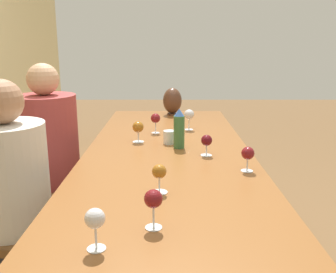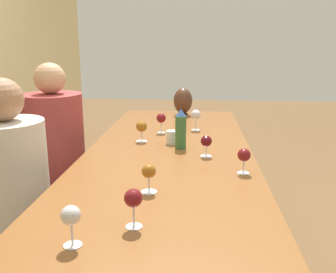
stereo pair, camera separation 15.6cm
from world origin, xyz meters
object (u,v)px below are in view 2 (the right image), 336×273
water_tumbler (172,137)px  person_far (58,153)px  vase (183,101)px  water_bottle (181,129)px  wine_glass_2 (196,115)px  wine_glass_0 (133,199)px  chair_near (0,213)px  wine_glass_5 (206,142)px  chair_far (46,173)px  wine_glass_7 (142,127)px  person_near (14,191)px  wine_glass_1 (161,119)px  wine_glass_3 (71,217)px  wine_glass_6 (149,172)px  wine_glass_4 (244,156)px

water_tumbler → person_far: person_far is taller
water_tumbler → vase: vase is taller
person_far → water_bottle: bearing=-101.3°
vase → wine_glass_2: 0.57m
wine_glass_0 → chair_near: (0.54, 0.78, -0.34)m
wine_glass_5 → chair_far: size_ratio=0.12×
water_tumbler → wine_glass_0: wine_glass_0 is taller
wine_glass_0 → chair_near: bearing=55.5°
vase → chair_far: vase is taller
wine_glass_7 → person_near: bearing=135.8°
wine_glass_1 → wine_glass_3: 1.49m
wine_glass_7 → person_near: person_near is taller
person_far → wine_glass_7: bearing=-92.9°
wine_glass_7 → wine_glass_2: bearing=-44.9°
wine_glass_3 → person_near: size_ratio=0.11×
wine_glass_7 → water_bottle: bearing=-118.0°
wine_glass_5 → wine_glass_7: (0.29, 0.40, 0.01)m
wine_glass_2 → wine_glass_1: bearing=112.9°
wine_glass_1 → water_tumbler: bearing=-161.4°
water_tumbler → wine_glass_5: 0.32m
wine_glass_0 → wine_glass_3: wine_glass_0 is taller
wine_glass_3 → wine_glass_5: bearing=-24.0°
wine_glass_5 → person_far: (0.32, 0.95, -0.18)m
person_near → water_tumbler: bearing=-54.6°
wine_glass_7 → wine_glass_6: bearing=-169.5°
wine_glass_5 → water_tumbler: bearing=39.1°
wine_glass_2 → wine_glass_4: bearing=-165.2°
wine_glass_7 → person_near: 0.83m
chair_near → chair_far: same height
chair_near → chair_far: 0.60m
water_bottle → wine_glass_5: 0.22m
wine_glass_0 → wine_glass_2: wine_glass_2 is taller
wine_glass_2 → chair_far: 1.08m
wine_glass_3 → chair_far: 1.45m
wine_glass_3 → wine_glass_4: wine_glass_3 is taller
wine_glass_5 → chair_near: size_ratio=0.12×
chair_near → wine_glass_5: bearing=-74.7°
water_bottle → wine_glass_1: bearing=22.0°
vase → person_far: person_far is taller
wine_glass_1 → person_near: (-0.81, 0.66, -0.21)m
wine_glass_6 → person_near: (0.24, 0.71, -0.20)m
wine_glass_6 → chair_far: size_ratio=0.13×
wine_glass_0 → water_tumbler: bearing=-3.0°
vase → wine_glass_4: vase is taller
wine_glass_2 → person_far: size_ratio=0.12×
wine_glass_2 → wine_glass_6: 1.16m
wine_glass_5 → wine_glass_7: 0.49m
wine_glass_4 → chair_far: size_ratio=0.13×
wine_glass_0 → person_far: size_ratio=0.11×
vase → wine_glass_7: vase is taller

